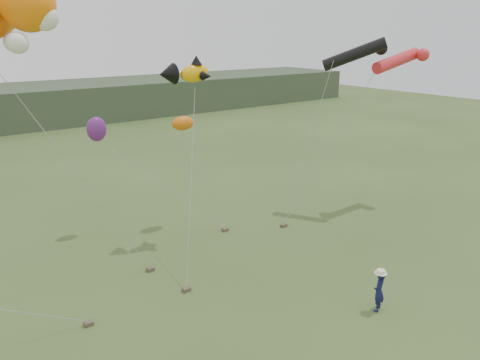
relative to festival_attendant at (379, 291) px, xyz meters
name	(u,v)px	position (x,y,z in m)	size (l,w,h in m)	color
ground	(313,305)	(-1.63, 1.64, -0.76)	(120.00, 120.00, 0.00)	#385123
festival_attendant	(379,291)	(0.00, 0.00, 0.00)	(0.55, 0.36, 1.52)	#111443
sandbag_anchors	(196,262)	(-3.37, 7.00, -0.68)	(11.39, 4.07, 0.15)	brown
fish_kite	(184,73)	(-2.15, 9.52, 7.14)	(2.38, 1.61, 1.24)	#FFAE05
tube_kites	(382,57)	(8.70, 7.25, 7.61)	(5.70, 3.21, 1.92)	black
misc_kites	(137,126)	(-3.43, 12.07, 4.50)	(4.89, 2.23, 1.17)	#D6660D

